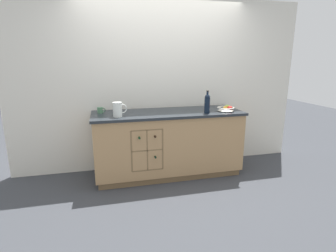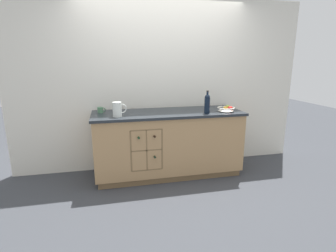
{
  "view_description": "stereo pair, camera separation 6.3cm",
  "coord_description": "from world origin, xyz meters",
  "px_view_note": "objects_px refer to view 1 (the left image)",
  "views": [
    {
      "loc": [
        -0.87,
        -3.53,
        1.64
      ],
      "look_at": [
        0.0,
        0.0,
        0.73
      ],
      "focal_mm": 28.0,
      "sensor_mm": 36.0,
      "label": 1
    },
    {
      "loc": [
        -0.81,
        -3.55,
        1.64
      ],
      "look_at": [
        0.0,
        0.0,
        0.73
      ],
      "focal_mm": 28.0,
      "sensor_mm": 36.0,
      "label": 2
    }
  ],
  "objects_px": {
    "fruit_bowl": "(226,108)",
    "ceramic_mug": "(100,110)",
    "white_pitcher": "(118,109)",
    "standing_wine_bottle": "(207,103)"
  },
  "relations": [
    {
      "from": "white_pitcher",
      "to": "ceramic_mug",
      "type": "bearing_deg",
      "value": 125.77
    },
    {
      "from": "standing_wine_bottle",
      "to": "ceramic_mug",
      "type": "bearing_deg",
      "value": 166.21
    },
    {
      "from": "white_pitcher",
      "to": "standing_wine_bottle",
      "type": "relative_size",
      "value": 0.61
    },
    {
      "from": "ceramic_mug",
      "to": "standing_wine_bottle",
      "type": "xyz_separation_m",
      "value": [
        1.43,
        -0.35,
        0.1
      ]
    },
    {
      "from": "ceramic_mug",
      "to": "standing_wine_bottle",
      "type": "height_order",
      "value": "standing_wine_bottle"
    },
    {
      "from": "fruit_bowl",
      "to": "ceramic_mug",
      "type": "height_order",
      "value": "fruit_bowl"
    },
    {
      "from": "fruit_bowl",
      "to": "standing_wine_bottle",
      "type": "bearing_deg",
      "value": -167.17
    },
    {
      "from": "fruit_bowl",
      "to": "standing_wine_bottle",
      "type": "distance_m",
      "value": 0.35
    },
    {
      "from": "standing_wine_bottle",
      "to": "fruit_bowl",
      "type": "bearing_deg",
      "value": 12.83
    },
    {
      "from": "ceramic_mug",
      "to": "standing_wine_bottle",
      "type": "distance_m",
      "value": 1.47
    }
  ]
}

